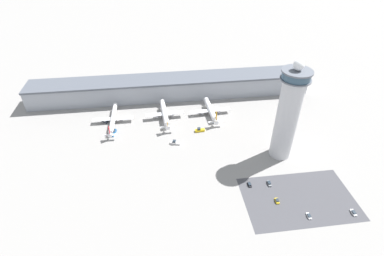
{
  "coord_description": "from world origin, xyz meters",
  "views": [
    {
      "loc": [
        -12.19,
        -165.73,
        134.71
      ],
      "look_at": [
        10.51,
        10.18,
        6.52
      ],
      "focal_mm": 28.0,
      "sensor_mm": 36.0,
      "label": 1
    }
  ],
  "objects_px": {
    "car_green_van": "(309,216)",
    "car_grey_coupe": "(353,213)",
    "airplane_gate_charlie": "(211,110)",
    "service_truck_water": "(114,132)",
    "airplane_gate_bravo": "(165,114)",
    "service_truck_baggage": "(105,121)",
    "service_truck_catering": "(200,130)",
    "car_black_suv": "(269,183)",
    "airplane_gate_alpha": "(113,119)",
    "car_navy_sedan": "(277,201)",
    "service_truck_fuel": "(175,143)",
    "control_tower": "(288,113)",
    "car_white_wagon": "(249,185)"
  },
  "relations": [
    {
      "from": "car_green_van",
      "to": "car_grey_coupe",
      "type": "bearing_deg",
      "value": -2.49
    },
    {
      "from": "airplane_gate_charlie",
      "to": "service_truck_water",
      "type": "distance_m",
      "value": 78.46
    },
    {
      "from": "airplane_gate_bravo",
      "to": "service_truck_baggage",
      "type": "xyz_separation_m",
      "value": [
        -47.07,
        0.86,
        -3.6
      ]
    },
    {
      "from": "service_truck_catering",
      "to": "car_black_suv",
      "type": "height_order",
      "value": "service_truck_catering"
    },
    {
      "from": "airplane_gate_alpha",
      "to": "airplane_gate_bravo",
      "type": "relative_size",
      "value": 1.12
    },
    {
      "from": "car_grey_coupe",
      "to": "car_black_suv",
      "type": "bearing_deg",
      "value": 145.02
    },
    {
      "from": "car_navy_sedan",
      "to": "airplane_gate_bravo",
      "type": "bearing_deg",
      "value": 122.29
    },
    {
      "from": "airplane_gate_alpha",
      "to": "service_truck_catering",
      "type": "xyz_separation_m",
      "value": [
        65.6,
        -19.72,
        -2.71
      ]
    },
    {
      "from": "service_truck_catering",
      "to": "car_green_van",
      "type": "relative_size",
      "value": 1.73
    },
    {
      "from": "airplane_gate_alpha",
      "to": "service_truck_fuel",
      "type": "relative_size",
      "value": 5.94
    },
    {
      "from": "service_truck_fuel",
      "to": "car_green_van",
      "type": "distance_m",
      "value": 98.56
    },
    {
      "from": "control_tower",
      "to": "car_white_wagon",
      "type": "xyz_separation_m",
      "value": [
        -28.44,
        -25.8,
        -32.48
      ]
    },
    {
      "from": "control_tower",
      "to": "airplane_gate_charlie",
      "type": "height_order",
      "value": "control_tower"
    },
    {
      "from": "car_black_suv",
      "to": "airplane_gate_charlie",
      "type": "bearing_deg",
      "value": 104.99
    },
    {
      "from": "service_truck_catering",
      "to": "airplane_gate_charlie",
      "type": "bearing_deg",
      "value": 60.56
    },
    {
      "from": "control_tower",
      "to": "car_black_suv",
      "type": "distance_m",
      "value": 44.88
    },
    {
      "from": "service_truck_baggage",
      "to": "car_black_suv",
      "type": "bearing_deg",
      "value": -37.18
    },
    {
      "from": "service_truck_catering",
      "to": "car_navy_sedan",
      "type": "xyz_separation_m",
      "value": [
        33.85,
        -72.75,
        -0.49
      ]
    },
    {
      "from": "airplane_gate_charlie",
      "to": "service_truck_catering",
      "type": "distance_m",
      "value": 25.18
    },
    {
      "from": "airplane_gate_alpha",
      "to": "service_truck_baggage",
      "type": "distance_m",
      "value": 7.39
    },
    {
      "from": "airplane_gate_charlie",
      "to": "car_black_suv",
      "type": "relative_size",
      "value": 7.45
    },
    {
      "from": "control_tower",
      "to": "car_green_van",
      "type": "bearing_deg",
      "value": -93.15
    },
    {
      "from": "service_truck_baggage",
      "to": "service_truck_water",
      "type": "relative_size",
      "value": 0.69
    },
    {
      "from": "control_tower",
      "to": "service_truck_catering",
      "type": "relative_size",
      "value": 9.25
    },
    {
      "from": "car_green_van",
      "to": "service_truck_catering",
      "type": "bearing_deg",
      "value": 119.11
    },
    {
      "from": "airplane_gate_charlie",
      "to": "service_truck_baggage",
      "type": "xyz_separation_m",
      "value": [
        -84.51,
        -0.32,
        -2.99
      ]
    },
    {
      "from": "service_truck_fuel",
      "to": "car_grey_coupe",
      "type": "bearing_deg",
      "value": -38.49
    },
    {
      "from": "car_black_suv",
      "to": "car_green_van",
      "type": "xyz_separation_m",
      "value": [
        13.41,
        -25.99,
        -0.08
      ]
    },
    {
      "from": "airplane_gate_alpha",
      "to": "car_black_suv",
      "type": "xyz_separation_m",
      "value": [
        99.54,
        -78.76,
        -3.19
      ]
    },
    {
      "from": "airplane_gate_alpha",
      "to": "service_truck_catering",
      "type": "height_order",
      "value": "airplane_gate_alpha"
    },
    {
      "from": "service_truck_fuel",
      "to": "car_grey_coupe",
      "type": "xyz_separation_m",
      "value": [
        92.29,
        -73.39,
        -0.46
      ]
    },
    {
      "from": "airplane_gate_bravo",
      "to": "service_truck_catering",
      "type": "bearing_deg",
      "value": -39.32
    },
    {
      "from": "airplane_gate_bravo",
      "to": "service_truck_baggage",
      "type": "bearing_deg",
      "value": 178.95
    },
    {
      "from": "car_navy_sedan",
      "to": "service_truck_fuel",
      "type": "bearing_deg",
      "value": 131.72
    },
    {
      "from": "airplane_gate_bravo",
      "to": "service_truck_fuel",
      "type": "bearing_deg",
      "value": -80.63
    },
    {
      "from": "car_green_van",
      "to": "control_tower",
      "type": "bearing_deg",
      "value": 86.85
    },
    {
      "from": "service_truck_fuel",
      "to": "car_green_van",
      "type": "height_order",
      "value": "service_truck_fuel"
    },
    {
      "from": "airplane_gate_charlie",
      "to": "service_truck_baggage",
      "type": "height_order",
      "value": "airplane_gate_charlie"
    },
    {
      "from": "airplane_gate_alpha",
      "to": "service_truck_water",
      "type": "height_order",
      "value": "airplane_gate_alpha"
    },
    {
      "from": "service_truck_catering",
      "to": "service_truck_fuel",
      "type": "relative_size",
      "value": 0.99
    },
    {
      "from": "service_truck_baggage",
      "to": "car_black_suv",
      "type": "relative_size",
      "value": 1.19
    },
    {
      "from": "airplane_gate_alpha",
      "to": "airplane_gate_charlie",
      "type": "xyz_separation_m",
      "value": [
        77.9,
        2.07,
        0.2
      ]
    },
    {
      "from": "car_black_suv",
      "to": "service_truck_catering",
      "type": "bearing_deg",
      "value": 119.89
    },
    {
      "from": "airplane_gate_bravo",
      "to": "service_truck_baggage",
      "type": "height_order",
      "value": "airplane_gate_bravo"
    },
    {
      "from": "service_truck_fuel",
      "to": "car_navy_sedan",
      "type": "xyz_separation_m",
      "value": [
        53.49,
        -60.01,
        -0.45
      ]
    },
    {
      "from": "service_truck_fuel",
      "to": "car_black_suv",
      "type": "xyz_separation_m",
      "value": [
        53.58,
        -46.3,
        -0.45
      ]
    },
    {
      "from": "airplane_gate_alpha",
      "to": "car_black_suv",
      "type": "relative_size",
      "value": 9.12
    },
    {
      "from": "service_truck_baggage",
      "to": "car_white_wagon",
      "type": "height_order",
      "value": "service_truck_baggage"
    },
    {
      "from": "service_truck_fuel",
      "to": "airplane_gate_charlie",
      "type": "bearing_deg",
      "value": 47.22
    },
    {
      "from": "airplane_gate_alpha",
      "to": "service_truck_fuel",
      "type": "bearing_deg",
      "value": -35.23
    }
  ]
}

